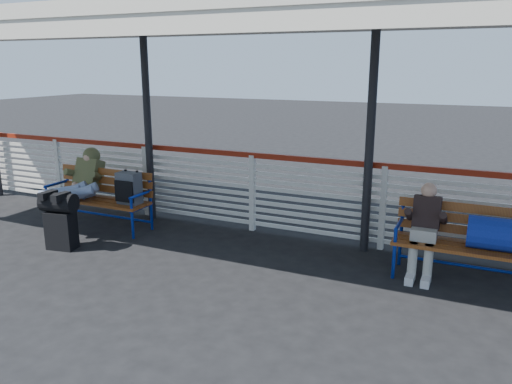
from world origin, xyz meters
The scene contains 8 objects.
ground centered at (0.00, 0.00, 0.00)m, with size 60.00×60.00×0.00m, color black.
fence centered at (0.00, 1.90, 0.66)m, with size 12.08×0.08×1.24m.
canopy centered at (0.00, 0.87, 3.04)m, with size 12.60×3.60×3.16m.
luggage_stack centered at (-2.11, 0.04, 0.44)m, with size 0.53×0.36×0.82m.
bench_left centered at (-2.08, 1.07, 0.61)m, with size 1.80×0.56×0.95m.
bench_right centered at (3.33, 1.21, 0.61)m, with size 1.80×0.56×0.92m.
traveler_man centered at (-2.45, 0.73, 0.70)m, with size 0.93×1.63×0.77m.
companion_person centered at (2.63, 1.21, 0.60)m, with size 0.32×0.66×1.15m.
Camera 1 is at (3.17, -4.88, 2.54)m, focal length 35.00 mm.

